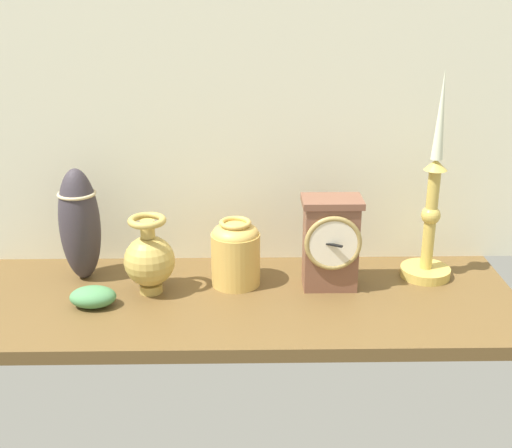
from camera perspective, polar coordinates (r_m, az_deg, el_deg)
ground_plane at (r=120.33cm, az=-1.37°, el=-6.79°), size 100.00×36.00×2.40cm
back_wall at (r=127.07cm, az=-1.46°, el=10.82°), size 120.00×2.00×65.00cm
mantel_clock at (r=120.51cm, az=6.45°, el=-1.59°), size 10.76×8.44×17.21cm
candlestick_tall_left at (r=127.13cm, az=14.79°, el=0.51°), size 9.43×9.43×39.37cm
brass_vase_bulbous at (r=120.22cm, az=-9.17°, el=-2.94°), size 9.18×9.18×14.51cm
brass_vase_jar at (r=122.04cm, az=-1.77°, el=-2.37°), size 9.06×9.06×12.56cm
tall_ceramic_vase at (r=127.01cm, az=-14.93°, el=0.01°), size 7.57×7.57×21.61cm
ivy_sprig at (r=119.16cm, az=-13.86°, el=-6.11°), size 8.10×5.67×3.63cm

